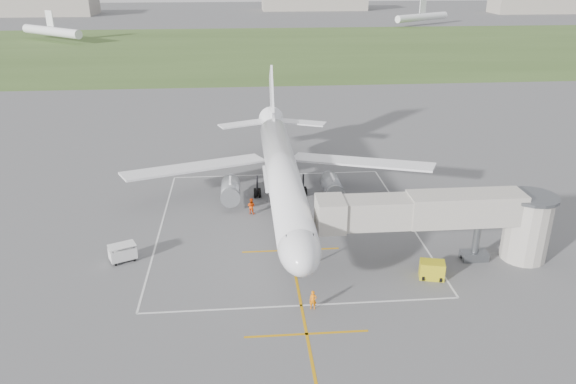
{
  "coord_description": "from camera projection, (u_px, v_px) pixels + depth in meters",
  "views": [
    {
      "loc": [
        -4.68,
        -60.74,
        27.74
      ],
      "look_at": [
        0.24,
        -4.0,
        4.0
      ],
      "focal_mm": 35.0,
      "sensor_mm": 36.0,
      "label": 1
    }
  ],
  "objects": [
    {
      "name": "ramp_worker_wing",
      "position": [
        251.0,
        206.0,
        65.64
      ],
      "size": [
        1.17,
        1.08,
        1.94
      ],
      "primitive_type": "imported",
      "rotation": [
        0.0,
        0.0,
        2.68
      ],
      "color": "#DE3F07",
      "rests_on": "ground"
    },
    {
      "name": "gpu_unit",
      "position": [
        432.0,
        270.0,
        52.42
      ],
      "size": [
        2.54,
        2.04,
        1.69
      ],
      "rotation": [
        0.0,
        0.0,
        -0.24
      ],
      "color": "gold",
      "rests_on": "ground"
    },
    {
      "name": "ground",
      "position": [
        283.0,
        210.0,
        66.9
      ],
      "size": [
        700.0,
        700.0,
        0.0
      ],
      "primitive_type": "plane",
      "color": "#525255",
      "rests_on": "ground"
    },
    {
      "name": "distant_aircraft",
      "position": [
        257.0,
        23.0,
        226.46
      ],
      "size": [
        176.93,
        62.09,
        8.85
      ],
      "color": "white",
      "rests_on": "ground"
    },
    {
      "name": "baggage_cart",
      "position": [
        123.0,
        253.0,
        55.35
      ],
      "size": [
        2.94,
        2.44,
        1.77
      ],
      "rotation": [
        0.0,
        0.0,
        0.42
      ],
      "color": "silver",
      "rests_on": "ground"
    },
    {
      "name": "apron_markings",
      "position": [
        287.0,
        232.0,
        61.55
      ],
      "size": [
        28.2,
        60.0,
        0.01
      ],
      "color": "#C1840B",
      "rests_on": "ground"
    },
    {
      "name": "jet_bridge",
      "position": [
        457.0,
        217.0,
        53.91
      ],
      "size": [
        23.4,
        5.0,
        7.2
      ],
      "color": "#9F9B90",
      "rests_on": "ground"
    },
    {
      "name": "ramp_worker_nose",
      "position": [
        313.0,
        300.0,
        47.74
      ],
      "size": [
        0.69,
        0.5,
        1.74
      ],
      "primitive_type": "imported",
      "rotation": [
        0.0,
        0.0,
        -0.14
      ],
      "color": "orange",
      "rests_on": "ground"
    },
    {
      "name": "distant_hangars",
      "position": [
        216.0,
        3.0,
        307.49
      ],
      "size": [
        345.0,
        49.0,
        12.0
      ],
      "color": "gray",
      "rests_on": "ground"
    },
    {
      "name": "airliner",
      "position": [
        283.0,
        174.0,
        65.9
      ],
      "size": [
        38.93,
        46.75,
        13.52
      ],
      "color": "white",
      "rests_on": "ground"
    },
    {
      "name": "grass_strip",
      "position": [
        253.0,
        49.0,
        186.44
      ],
      "size": [
        700.0,
        120.0,
        0.02
      ],
      "primitive_type": "cube",
      "color": "#3C5425",
      "rests_on": "ground"
    }
  ]
}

